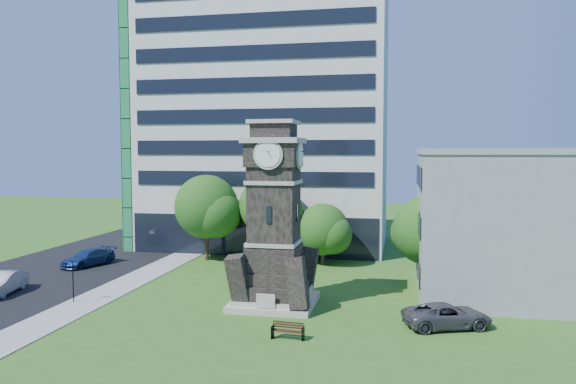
% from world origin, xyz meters
% --- Properties ---
extents(ground, '(160.00, 160.00, 0.00)m').
position_xyz_m(ground, '(0.00, 0.00, 0.00)').
color(ground, '#305A19').
rests_on(ground, ground).
extents(sidewalk, '(3.00, 70.00, 0.06)m').
position_xyz_m(sidewalk, '(-9.50, 5.00, 0.03)').
color(sidewalk, gray).
rests_on(sidewalk, ground).
extents(street, '(14.00, 80.00, 0.02)m').
position_xyz_m(street, '(-18.00, 5.00, 0.01)').
color(street, black).
rests_on(street, ground).
extents(clock_tower, '(5.40, 5.40, 12.22)m').
position_xyz_m(clock_tower, '(3.00, 2.00, 5.28)').
color(clock_tower, '#B3AA9C').
rests_on(clock_tower, ground).
extents(office_tall, '(26.20, 15.11, 28.60)m').
position_xyz_m(office_tall, '(-3.20, 25.84, 14.22)').
color(office_tall, silver).
rests_on(office_tall, ground).
extents(office_low, '(15.20, 12.20, 10.40)m').
position_xyz_m(office_low, '(19.97, 8.00, 5.21)').
color(office_low, gray).
rests_on(office_low, ground).
extents(car_street_mid, '(2.47, 4.93, 1.55)m').
position_xyz_m(car_street_mid, '(-16.75, 0.95, 0.78)').
color(car_street_mid, '#9D9FA4').
rests_on(car_street_mid, ground).
extents(car_street_north, '(3.67, 5.51, 1.48)m').
position_xyz_m(car_street_north, '(-16.13, 11.15, 0.74)').
color(car_street_north, navy).
rests_on(car_street_north, ground).
extents(car_east_lot, '(5.58, 3.94, 1.41)m').
position_xyz_m(car_east_lot, '(13.90, -0.78, 0.71)').
color(car_east_lot, '#46464A').
rests_on(car_east_lot, ground).
extents(park_bench, '(1.80, 0.48, 0.93)m').
position_xyz_m(park_bench, '(5.24, -4.53, 0.49)').
color(park_bench, black).
rests_on(park_bench, ground).
extents(street_sign, '(0.68, 0.07, 2.83)m').
position_xyz_m(street_sign, '(-10.42, -0.18, 1.77)').
color(street_sign, black).
rests_on(street_sign, ground).
extents(tree_nw, '(6.57, 5.97, 8.04)m').
position_xyz_m(tree_nw, '(-6.56, 15.84, 4.85)').
color(tree_nw, '#332114').
rests_on(tree_nw, ground).
extents(tree_nc, '(6.27, 5.70, 8.08)m').
position_xyz_m(tree_nc, '(-0.53, 16.15, 5.02)').
color(tree_nc, '#332114').
rests_on(tree_nc, ground).
extents(tree_ne, '(5.14, 4.68, 5.55)m').
position_xyz_m(tree_ne, '(4.41, 15.87, 3.08)').
color(tree_ne, '#332114').
rests_on(tree_ne, ground).
extents(tree_east, '(5.62, 5.11, 6.94)m').
position_xyz_m(tree_east, '(13.19, 8.52, 4.21)').
color(tree_east, '#332114').
rests_on(tree_east, ground).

